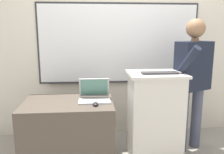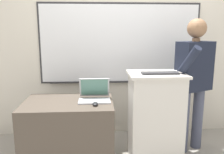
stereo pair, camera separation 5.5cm
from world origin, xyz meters
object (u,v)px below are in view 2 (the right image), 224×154
(laptop, at_px, (94,94))
(wireless_keyboard, at_px, (160,73))
(computer_mouse_by_keyboard, at_px, (180,72))
(side_desk, at_px, (69,132))
(person_presenter, at_px, (194,77))
(computer_mouse_by_laptop, at_px, (95,104))
(lectern_podium, at_px, (155,117))

(laptop, xyz_separation_m, wireless_keyboard, (0.71, -0.09, 0.25))
(laptop, bearing_deg, computer_mouse_by_keyboard, -4.48)
(side_desk, distance_m, person_presenter, 1.61)
(side_desk, relative_size, person_presenter, 0.60)
(side_desk, distance_m, computer_mouse_by_laptop, 0.51)
(wireless_keyboard, height_order, computer_mouse_by_keyboard, computer_mouse_by_keyboard)
(side_desk, bearing_deg, laptop, 9.73)
(computer_mouse_by_keyboard, bearing_deg, wireless_keyboard, -175.11)
(wireless_keyboard, distance_m, computer_mouse_by_keyboard, 0.23)
(person_presenter, height_order, computer_mouse_by_laptop, person_presenter)
(person_presenter, relative_size, computer_mouse_by_keyboard, 16.32)
(lectern_podium, distance_m, laptop, 0.75)
(lectern_podium, height_order, person_presenter, person_presenter)
(laptop, bearing_deg, wireless_keyboard, -7.48)
(side_desk, height_order, laptop, laptop)
(lectern_podium, distance_m, person_presenter, 0.68)
(lectern_podium, bearing_deg, laptop, 177.36)
(lectern_podium, relative_size, wireless_keyboard, 2.58)
(laptop, xyz_separation_m, computer_mouse_by_keyboard, (0.94, -0.07, 0.26))
(wireless_keyboard, bearing_deg, computer_mouse_by_laptop, -170.92)
(laptop, height_order, computer_mouse_by_keyboard, computer_mouse_by_keyboard)
(person_presenter, relative_size, wireless_keyboard, 4.09)
(laptop, distance_m, computer_mouse_by_keyboard, 0.98)
(computer_mouse_by_laptop, bearing_deg, person_presenter, 16.50)
(side_desk, xyz_separation_m, computer_mouse_by_laptop, (0.30, -0.16, 0.38))
(lectern_podium, height_order, wireless_keyboard, wireless_keyboard)
(person_presenter, height_order, wireless_keyboard, person_presenter)
(lectern_podium, xyz_separation_m, person_presenter, (0.50, 0.18, 0.43))
(lectern_podium, xyz_separation_m, laptop, (-0.70, 0.03, 0.27))
(person_presenter, xyz_separation_m, computer_mouse_by_laptop, (-1.19, -0.35, -0.21))
(person_presenter, distance_m, laptop, 1.22)
(side_desk, distance_m, laptop, 0.52)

